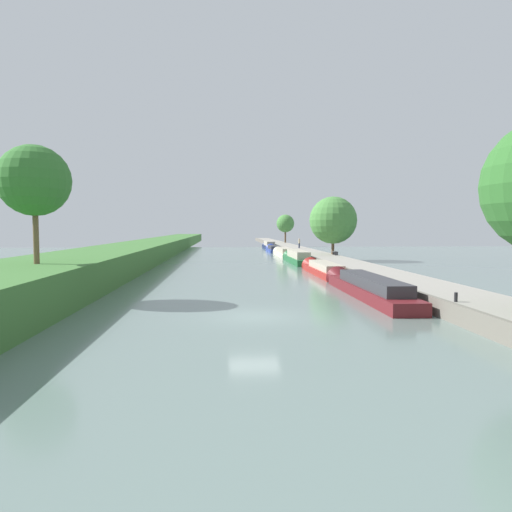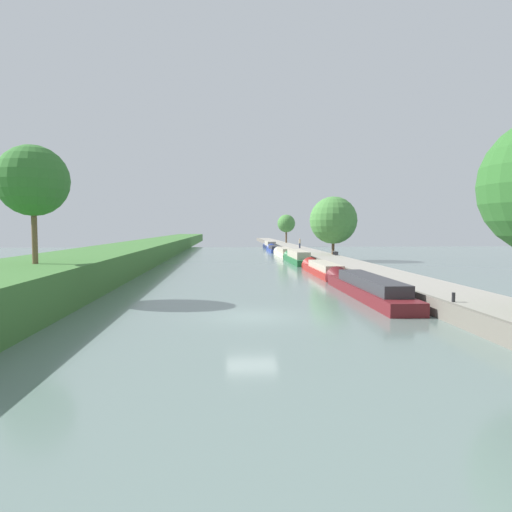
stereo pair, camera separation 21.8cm
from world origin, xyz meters
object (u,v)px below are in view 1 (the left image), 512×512
object	(u,v)px
narrowboat_blue	(273,249)
mooring_bollard_near	(456,297)
narrowboat_cream	(283,252)
park_bench	(335,252)
narrowboat_red	(322,269)
narrowboat_green	(297,257)
mooring_bollard_far	(274,243)
narrowboat_navy	(269,246)
narrowboat_maroon	(365,287)
person_walking	(299,243)

from	to	relation	value
narrowboat_blue	mooring_bollard_near	size ratio (longest dim) A/B	23.18
narrowboat_cream	park_bench	world-z (taller)	park_bench
narrowboat_red	narrowboat_green	size ratio (longest dim) A/B	0.95
mooring_bollard_near	mooring_bollard_far	distance (m)	78.40
narrowboat_cream	narrowboat_navy	bearing A→B (deg)	89.75
narrowboat_green	mooring_bollard_near	bearing A→B (deg)	-86.91
narrowboat_blue	mooring_bollard_far	xyz separation A→B (m)	(2.03, 16.83, 0.65)
mooring_bollard_near	narrowboat_maroon	bearing A→B (deg)	103.23
narrowboat_red	narrowboat_green	distance (m)	13.98
narrowboat_green	narrowboat_navy	size ratio (longest dim) A/B	1.08
narrowboat_maroon	park_bench	distance (m)	28.86
narrowboat_maroon	narrowboat_green	xyz separation A→B (m)	(-0.05, 27.55, 0.07)
narrowboat_maroon	narrowboat_green	bearing A→B (deg)	90.10
narrowboat_red	person_walking	size ratio (longest dim) A/B	7.47
narrowboat_cream	narrowboat_maroon	bearing A→B (deg)	-89.98
narrowboat_blue	narrowboat_maroon	bearing A→B (deg)	-89.83
narrowboat_cream	person_walking	bearing A→B (deg)	62.63
narrowboat_red	narrowboat_cream	size ratio (longest dim) A/B	0.94
narrowboat_blue	narrowboat_red	bearing A→B (deg)	-89.56
person_walking	mooring_bollard_near	size ratio (longest dim) A/B	3.69
narrowboat_cream	park_bench	bearing A→B (deg)	-67.79
mooring_bollard_far	park_bench	world-z (taller)	park_bench
narrowboat_red	narrowboat_blue	bearing A→B (deg)	90.44
narrowboat_maroon	narrowboat_navy	distance (m)	64.93
narrowboat_navy	park_bench	bearing A→B (deg)	-82.21
narrowboat_navy	park_bench	distance (m)	36.88
narrowboat_red	person_walking	bearing A→B (deg)	84.14
narrowboat_navy	mooring_bollard_far	world-z (taller)	narrowboat_navy
narrowboat_red	mooring_bollard_near	world-z (taller)	mooring_bollard_near
narrowboat_green	mooring_bollard_far	world-z (taller)	narrowboat_green
narrowboat_maroon	mooring_bollard_near	world-z (taller)	narrowboat_maroon
narrowboat_red	mooring_bollard_far	bearing A→B (deg)	88.26
narrowboat_navy	mooring_bollard_far	bearing A→B (deg)	72.19
narrowboat_red	narrowboat_maroon	bearing A→B (deg)	-90.60
narrowboat_cream	person_walking	xyz separation A→B (m)	(3.69, 7.12, 1.21)
narrowboat_navy	person_walking	world-z (taller)	person_walking
narrowboat_maroon	narrowboat_navy	bearing A→B (deg)	89.92
mooring_bollard_near	mooring_bollard_far	size ratio (longest dim) A/B	1.00
narrowboat_blue	park_bench	world-z (taller)	park_bench
narrowboat_blue	person_walking	size ratio (longest dim) A/B	6.28
narrowboat_red	narrowboat_cream	xyz separation A→B (m)	(-0.15, 27.31, 0.06)
narrowboat_blue	mooring_bollard_far	distance (m)	16.96
narrowboat_maroon	person_walking	size ratio (longest dim) A/B	8.81
narrowboat_green	mooring_bollard_far	distance (m)	42.95
narrowboat_navy	mooring_bollard_near	distance (m)	72.90
person_walking	mooring_bollard_near	bearing A→B (deg)	-91.85
narrowboat_red	park_bench	distance (m)	15.65
narrowboat_blue	narrowboat_navy	bearing A→B (deg)	88.71
narrowboat_cream	mooring_bollard_near	bearing A→B (deg)	-87.80
narrowboat_blue	person_walking	bearing A→B (deg)	-55.67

